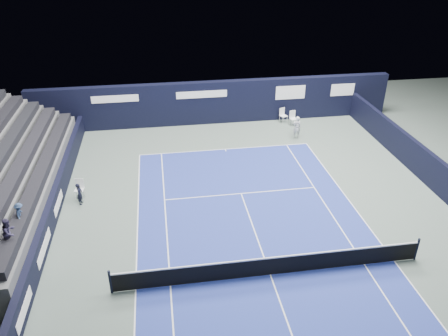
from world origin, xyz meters
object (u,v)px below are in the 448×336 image
object	(u,v)px
folding_chair_back_b	(283,114)
tennis_player	(297,127)
folding_chair_back_a	(293,115)
line_judge_chair	(79,187)
tennis_net	(271,266)

from	to	relation	value
folding_chair_back_b	tennis_player	distance (m)	2.89
folding_chair_back_a	tennis_player	distance (m)	2.33
folding_chair_back_b	line_judge_chair	bearing A→B (deg)	-170.35
tennis_net	tennis_player	distance (m)	13.88
folding_chair_back_b	tennis_net	xyz separation A→B (m)	(-4.92, -15.80, -0.10)
line_judge_chair	folding_chair_back_b	bearing A→B (deg)	39.82
folding_chair_back_b	tennis_net	world-z (taller)	tennis_net
folding_chair_back_a	line_judge_chair	distance (m)	16.02
line_judge_chair	tennis_player	distance (m)	14.65
folding_chair_back_a	line_judge_chair	bearing A→B (deg)	-161.83
folding_chair_back_a	tennis_net	bearing A→B (deg)	-120.75
tennis_net	tennis_player	xyz separation A→B (m)	(5.07, 12.92, 0.27)
tennis_player	folding_chair_back_b	bearing A→B (deg)	93.06
folding_chair_back_a	tennis_player	world-z (taller)	tennis_player
folding_chair_back_a	folding_chair_back_b	distance (m)	0.83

